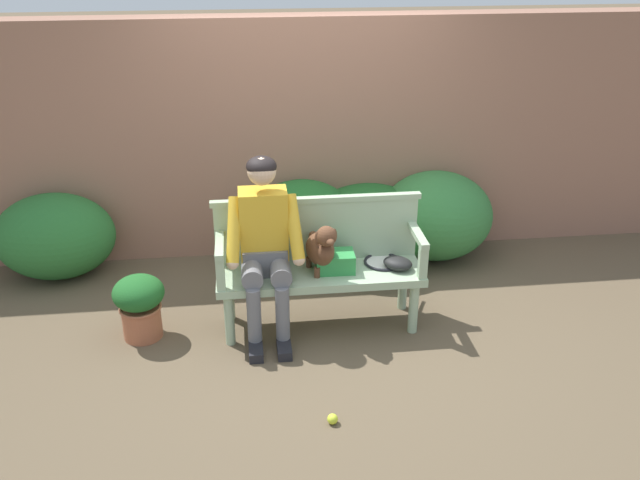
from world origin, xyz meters
TOP-DOWN VIEW (x-y plane):
  - ground_plane at (0.00, 0.00)m, footprint 40.00×40.00m
  - brick_garden_fence at (0.00, 1.43)m, footprint 8.00×0.30m
  - hedge_bush_far_left at (-2.12, 1.06)m, footprint 1.00×0.75m
  - hedge_bush_mid_right at (1.17, 1.05)m, footprint 1.00×0.92m
  - hedge_bush_far_right at (0.56, 1.04)m, footprint 1.10×1.09m
  - hedge_bush_mid_left at (-0.04, 1.06)m, footprint 0.97×0.79m
  - garden_bench at (0.00, 0.00)m, footprint 1.50×0.46m
  - bench_backrest at (0.00, 0.20)m, footprint 1.54×0.06m
  - bench_armrest_left_end at (-0.71, -0.08)m, footprint 0.06×0.46m
  - bench_armrest_right_end at (0.71, -0.08)m, footprint 0.06×0.46m
  - person_seated at (-0.40, -0.01)m, footprint 0.56×0.63m
  - dog_on_bench at (0.01, -0.03)m, footprint 0.26×0.41m
  - tennis_racket at (0.50, 0.10)m, footprint 0.39×0.57m
  - baseball_glove at (0.57, -0.03)m, footprint 0.28×0.27m
  - sports_bag at (0.11, 0.00)m, footprint 0.29×0.21m
  - tennis_ball at (-0.06, -1.12)m, footprint 0.07×0.07m
  - potted_plant at (-1.31, -0.00)m, footprint 0.37×0.37m

SIDE VIEW (x-z plane):
  - ground_plane at x=0.00m, z-range 0.00..0.00m
  - tennis_ball at x=-0.06m, z-range 0.00..0.07m
  - potted_plant at x=-1.31m, z-range 0.03..0.52m
  - hedge_bush_far_right at x=0.56m, z-range 0.00..0.68m
  - hedge_bush_far_left at x=-2.12m, z-range 0.00..0.74m
  - hedge_bush_mid_left at x=-0.04m, z-range 0.00..0.76m
  - hedge_bush_mid_right at x=1.17m, z-range 0.00..0.79m
  - garden_bench at x=0.00m, z-range 0.16..0.62m
  - tennis_racket at x=0.50m, z-range 0.46..0.48m
  - baseball_glove at x=0.57m, z-range 0.46..0.55m
  - sports_bag at x=0.11m, z-range 0.46..0.60m
  - bench_armrest_left_end at x=-0.71m, z-range 0.52..0.80m
  - bench_armrest_right_end at x=0.71m, z-range 0.52..0.80m
  - dog_on_bench at x=0.01m, z-range 0.46..0.87m
  - bench_backrest at x=0.00m, z-range 0.46..0.96m
  - person_seated at x=-0.40m, z-range 0.07..1.40m
  - brick_garden_fence at x=0.00m, z-range 0.00..2.08m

